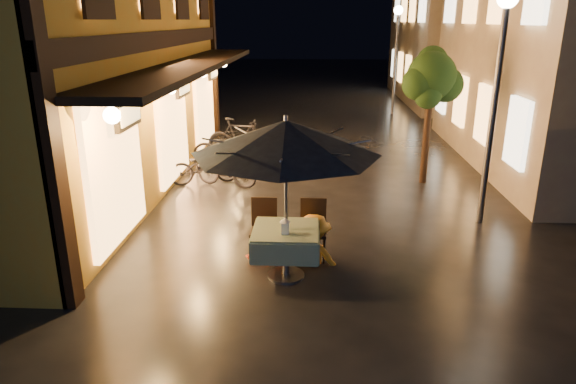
# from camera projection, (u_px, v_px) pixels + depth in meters

# --- Properties ---
(ground) EXTENTS (90.00, 90.00, 0.00)m
(ground) POSITION_uv_depth(u_px,v_px,m) (326.00, 265.00, 8.15)
(ground) COLOR black
(ground) RESTS_ON ground
(west_building) EXTENTS (5.90, 11.40, 7.40)m
(west_building) POSITION_uv_depth(u_px,v_px,m) (60.00, 19.00, 11.03)
(west_building) COLOR gold
(west_building) RESTS_ON ground
(east_building_far) EXTENTS (7.30, 10.30, 7.30)m
(east_building_far) POSITION_uv_depth(u_px,v_px,m) (483.00, 21.00, 23.66)
(east_building_far) COLOR #B5A88A
(east_building_far) RESTS_ON ground
(street_tree) EXTENTS (1.43, 1.20, 3.15)m
(street_tree) POSITION_uv_depth(u_px,v_px,m) (432.00, 80.00, 11.53)
(street_tree) COLOR black
(street_tree) RESTS_ON ground
(streetlamp_near) EXTENTS (0.36, 0.36, 4.23)m
(streetlamp_near) POSITION_uv_depth(u_px,v_px,m) (499.00, 67.00, 8.97)
(streetlamp_near) COLOR #59595E
(streetlamp_near) RESTS_ON ground
(streetlamp_far) EXTENTS (0.36, 0.36, 4.23)m
(streetlamp_far) POSITION_uv_depth(u_px,v_px,m) (397.00, 40.00, 20.33)
(streetlamp_far) COLOR #59595E
(streetlamp_far) RESTS_ON ground
(cafe_table) EXTENTS (0.99, 0.99, 0.78)m
(cafe_table) POSITION_uv_depth(u_px,v_px,m) (286.00, 241.00, 7.60)
(cafe_table) COLOR #59595E
(cafe_table) RESTS_ON ground
(patio_umbrella) EXTENTS (2.69, 2.69, 2.46)m
(patio_umbrella) POSITION_uv_depth(u_px,v_px,m) (286.00, 138.00, 7.10)
(patio_umbrella) COLOR #59595E
(patio_umbrella) RESTS_ON ground
(cafe_chair_left) EXTENTS (0.42, 0.42, 0.97)m
(cafe_chair_left) POSITION_uv_depth(u_px,v_px,m) (264.00, 225.00, 8.33)
(cafe_chair_left) COLOR black
(cafe_chair_left) RESTS_ON ground
(cafe_chair_right) EXTENTS (0.42, 0.42, 0.97)m
(cafe_chair_right) POSITION_uv_depth(u_px,v_px,m) (313.00, 226.00, 8.29)
(cafe_chair_right) COLOR black
(cafe_chair_right) RESTS_ON ground
(table_lantern) EXTENTS (0.16, 0.16, 0.25)m
(table_lantern) POSITION_uv_depth(u_px,v_px,m) (285.00, 225.00, 7.32)
(table_lantern) COLOR white
(table_lantern) RESTS_ON cafe_table
(person_orange) EXTENTS (0.81, 0.71, 1.39)m
(person_orange) POSITION_uv_depth(u_px,v_px,m) (266.00, 220.00, 8.11)
(person_orange) COLOR #E44823
(person_orange) RESTS_ON ground
(person_yellow) EXTENTS (1.10, 0.81, 1.53)m
(person_yellow) POSITION_uv_depth(u_px,v_px,m) (314.00, 216.00, 8.06)
(person_yellow) COLOR orange
(person_yellow) RESTS_ON ground
(bicycle_0) EXTENTS (1.74, 1.09, 0.86)m
(bicycle_0) POSITION_uv_depth(u_px,v_px,m) (204.00, 166.00, 12.06)
(bicycle_0) COLOR black
(bicycle_0) RESTS_ON ground
(bicycle_1) EXTENTS (1.62, 0.93, 0.94)m
(bicycle_1) POSITION_uv_depth(u_px,v_px,m) (226.00, 167.00, 11.84)
(bicycle_1) COLOR black
(bicycle_1) RESTS_ON ground
(bicycle_2) EXTENTS (1.92, 0.68, 1.01)m
(bicycle_2) POSITION_uv_depth(u_px,v_px,m) (229.00, 148.00, 13.43)
(bicycle_2) COLOR black
(bicycle_2) RESTS_ON ground
(bicycle_3) EXTENTS (1.91, 0.79, 1.11)m
(bicycle_3) POSITION_uv_depth(u_px,v_px,m) (240.00, 138.00, 14.36)
(bicycle_3) COLOR black
(bicycle_3) RESTS_ON ground
(bicycle_4) EXTENTS (1.81, 0.96, 0.91)m
(bicycle_4) POSITION_uv_depth(u_px,v_px,m) (240.00, 138.00, 14.88)
(bicycle_4) COLOR black
(bicycle_4) RESTS_ON ground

